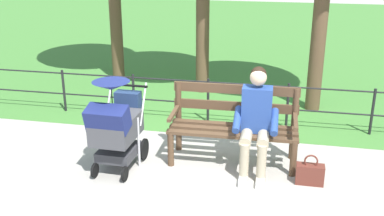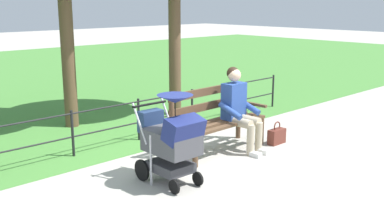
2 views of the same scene
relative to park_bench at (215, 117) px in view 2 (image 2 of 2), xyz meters
name	(u,v)px [view 2 (image 2 of 2)]	position (x,y,z in m)	size (l,w,h in m)	color
ground_plane	(195,160)	(0.55, 0.12, -0.53)	(60.00, 60.00, 0.00)	#ADA89E
park_bench	(215,117)	(0.00, 0.00, 0.00)	(1.61, 0.64, 0.96)	brown
person_on_bench	(239,107)	(-0.29, 0.22, 0.15)	(0.54, 0.74, 1.28)	tan
stroller	(172,138)	(1.36, 0.56, 0.07)	(0.52, 0.90, 1.15)	black
handbag	(277,136)	(-0.95, 0.46, -0.40)	(0.32, 0.14, 0.37)	brown
park_fence	(152,113)	(0.28, -1.22, -0.11)	(7.23, 0.04, 0.70)	black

